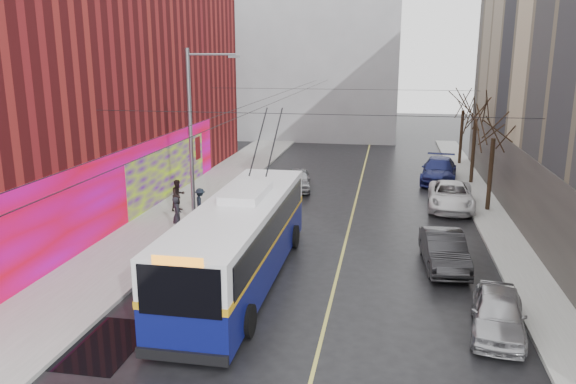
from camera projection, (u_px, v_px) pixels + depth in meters
name	position (u px, v px, depth m)	size (l,w,h in m)	color
ground	(276.00, 332.00, 18.14)	(140.00, 140.00, 0.00)	black
sidewalk_left	(177.00, 215.00, 30.96)	(4.00, 60.00, 0.15)	gray
sidewalk_right	(500.00, 232.00, 28.02)	(2.00, 60.00, 0.15)	gray
lane_line	(352.00, 215.00, 31.25)	(0.12, 50.00, 0.01)	#BFB74C
building_left	(54.00, 84.00, 32.59)	(12.11, 36.00, 14.00)	maroon
building_far	(304.00, 51.00, 59.97)	(20.50, 12.10, 18.00)	gray
streetlight_pole	(194.00, 135.00, 27.58)	(2.65, 0.60, 9.00)	slate
catenary_wires	(283.00, 100.00, 31.18)	(18.00, 60.00, 0.22)	black
tree_near	(495.00, 124.00, 30.66)	(3.20, 3.20, 6.40)	black
tree_mid	(477.00, 107.00, 37.28)	(3.20, 3.20, 6.68)	black
tree_far	(464.00, 101.00, 43.99)	(3.20, 3.20, 6.57)	black
puddle	(105.00, 344.00, 17.35)	(2.14, 3.43, 0.01)	black
pigeons_flying	(277.00, 78.00, 25.88)	(4.05, 4.42, 0.84)	slate
trolleybus	(240.00, 240.00, 21.77)	(3.13, 13.16, 6.21)	#0A0F4D
parked_car_a	(498.00, 313.00, 17.91)	(1.63, 4.06, 1.38)	#A3A3A7
parked_car_b	(444.00, 250.00, 23.45)	(1.58, 4.53, 1.49)	#252427
parked_car_c	(451.00, 196.00, 32.39)	(2.49, 5.40, 1.50)	silver
parked_car_d	(439.00, 170.00, 39.07)	(2.31, 5.68, 1.65)	navy
following_car	(298.00, 180.00, 36.84)	(1.61, 4.00, 1.36)	#99999D
pedestrian_a	(177.00, 215.00, 27.57)	(0.65, 0.43, 1.79)	black
pedestrian_b	(178.00, 195.00, 31.40)	(0.85, 0.66, 1.76)	black
pedestrian_c	(200.00, 202.00, 30.28)	(1.00, 0.58, 1.55)	black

